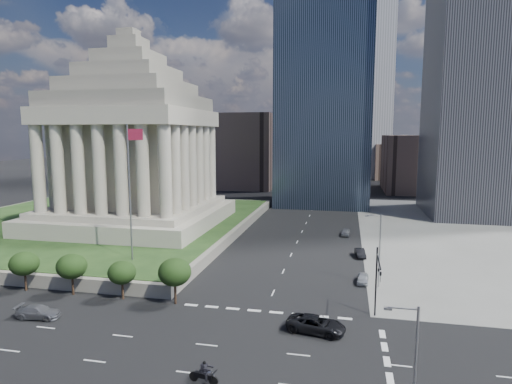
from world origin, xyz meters
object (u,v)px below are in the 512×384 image
(parked_sedan_mid, at_px, (360,253))
(motorcycle_trail, at_px, (203,372))
(flagpole, at_px, (130,185))
(parked_sedan_far, at_px, (346,232))
(pickup_truck, at_px, (316,324))
(suv_grey, at_px, (38,312))
(traffic_signal_ne, at_px, (378,276))
(war_memorial, at_px, (132,129))
(street_lamp_south, at_px, (412,372))
(parked_sedan_near, at_px, (363,278))
(street_lamp_north, at_px, (378,246))

(parked_sedan_mid, xyz_separation_m, motorcycle_trail, (-13.66, -40.45, 0.33))
(flagpole, bearing_deg, parked_sedan_mid, 24.58)
(parked_sedan_mid, height_order, parked_sedan_far, parked_sedan_far)
(pickup_truck, bearing_deg, flagpole, 73.36)
(suv_grey, height_order, parked_sedan_mid, suv_grey)
(traffic_signal_ne, distance_m, suv_grey, 37.81)
(war_memorial, bearing_deg, parked_sedan_mid, -10.90)
(street_lamp_south, distance_m, parked_sedan_near, 32.77)
(traffic_signal_ne, bearing_deg, street_lamp_south, -87.59)
(war_memorial, height_order, street_lamp_north, war_memorial)
(suv_grey, xyz_separation_m, parked_sedan_near, (35.93, 19.38, -0.07))
(street_lamp_south, xyz_separation_m, motorcycle_trail, (-15.49, 4.79, -4.66))
(street_lamp_south, height_order, parked_sedan_mid, street_lamp_south)
(flagpole, bearing_deg, parked_sedan_near, 4.00)
(traffic_signal_ne, xyz_separation_m, pickup_truck, (-6.23, -3.70, -4.40))
(street_lamp_south, height_order, street_lamp_north, same)
(war_memorial, distance_m, parked_sedan_far, 48.12)
(parked_sedan_far, distance_m, motorcycle_trail, 56.50)
(war_memorial, bearing_deg, pickup_truck, -43.34)
(war_memorial, xyz_separation_m, motorcycle_trail, (31.84, -49.21, -20.40))
(traffic_signal_ne, bearing_deg, parked_sedan_near, 94.53)
(war_memorial, xyz_separation_m, street_lamp_north, (47.33, -23.00, -15.74))
(motorcycle_trail, bearing_deg, parked_sedan_near, 73.03)
(flagpole, xyz_separation_m, traffic_signal_ne, (34.33, -10.30, -7.86))
(flagpole, height_order, parked_sedan_mid, flagpole)
(street_lamp_north, relative_size, parked_sedan_mid, 2.44)
(street_lamp_south, distance_m, parked_sedan_mid, 45.55)
(suv_grey, height_order, parked_sedan_near, suv_grey)
(suv_grey, xyz_separation_m, parked_sedan_mid, (35.93, 32.29, -0.04))
(flagpole, height_order, parked_sedan_near, flagpole)
(pickup_truck, xyz_separation_m, suv_grey, (-30.70, -3.05, -0.13))
(parked_sedan_near, xyz_separation_m, motorcycle_trail, (-13.66, -27.54, 0.35))
(war_memorial, relative_size, motorcycle_trail, 14.51)
(war_memorial, relative_size, parked_sedan_mid, 9.52)
(flagpole, distance_m, street_lamp_north, 35.95)
(flagpole, bearing_deg, war_memorial, 116.89)
(parked_sedan_mid, bearing_deg, pickup_truck, -107.36)
(pickup_truck, height_order, parked_sedan_mid, pickup_truck)
(flagpole, distance_m, parked_sedan_mid, 38.70)
(parked_sedan_near, height_order, parked_sedan_mid, parked_sedan_mid)
(street_lamp_south, bearing_deg, pickup_truck, 113.82)
(street_lamp_south, bearing_deg, street_lamp_north, 90.00)
(traffic_signal_ne, relative_size, parked_sedan_near, 2.10)
(pickup_truck, relative_size, parked_sedan_mid, 1.49)
(pickup_truck, bearing_deg, parked_sedan_near, -7.92)
(war_memorial, xyz_separation_m, traffic_signal_ne, (46.50, -34.30, -16.15))
(flagpole, relative_size, parked_sedan_far, 4.79)
(flagpole, relative_size, street_lamp_north, 2.00)
(street_lamp_south, xyz_separation_m, parked_sedan_far, (-4.33, 60.17, -4.95))
(parked_sedan_far, bearing_deg, suv_grey, -120.79)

